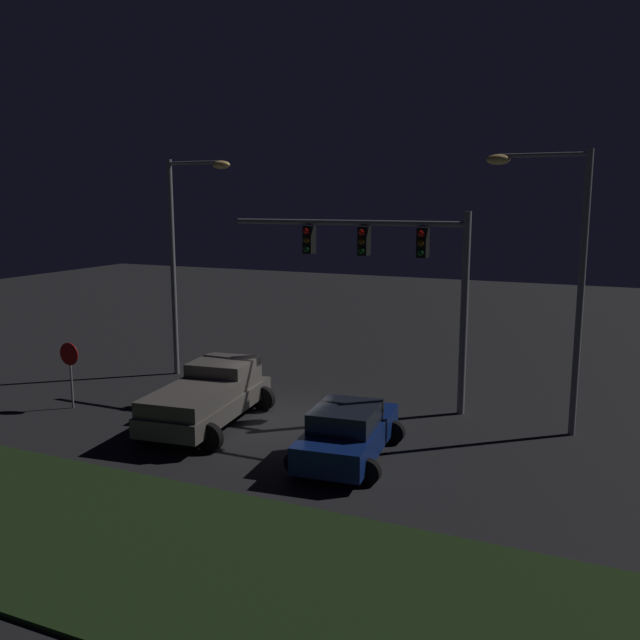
{
  "coord_description": "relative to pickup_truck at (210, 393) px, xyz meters",
  "views": [
    {
      "loc": [
        9.49,
        -18.48,
        6.87
      ],
      "look_at": [
        0.52,
        1.7,
        2.94
      ],
      "focal_mm": 38.22,
      "sensor_mm": 36.0,
      "label": 1
    }
  ],
  "objects": [
    {
      "name": "ground_plane",
      "position": [
        1.81,
        1.4,
        -1.0
      ],
      "size": [
        80.0,
        80.0,
        0.0
      ],
      "primitive_type": "plane",
      "color": "black"
    },
    {
      "name": "grass_median",
      "position": [
        1.81,
        -7.02,
        -0.95
      ],
      "size": [
        26.43,
        5.64,
        0.1
      ],
      "primitive_type": "cube",
      "color": "black",
      "rests_on": "ground_plane"
    },
    {
      "name": "pickup_truck",
      "position": [
        0.0,
        0.0,
        0.0
      ],
      "size": [
        3.28,
        5.59,
        1.8
      ],
      "rotation": [
        0.0,
        0.0,
        1.68
      ],
      "color": "#514C47",
      "rests_on": "ground_plane"
    },
    {
      "name": "car_sedan",
      "position": [
        4.94,
        -0.95,
        -0.26
      ],
      "size": [
        2.78,
        4.56,
        1.51
      ],
      "rotation": [
        0.0,
        0.0,
        1.67
      ],
      "color": "navy",
      "rests_on": "ground_plane"
    },
    {
      "name": "traffic_signal_gantry",
      "position": [
        4.4,
        4.17,
        3.9
      ],
      "size": [
        8.32,
        0.56,
        6.5
      ],
      "color": "slate",
      "rests_on": "ground_plane"
    },
    {
      "name": "street_lamp_left",
      "position": [
        -4.11,
        4.72,
        4.26
      ],
      "size": [
        2.76,
        0.44,
        8.36
      ],
      "color": "slate",
      "rests_on": "ground_plane"
    },
    {
      "name": "street_lamp_right",
      "position": [
        9.7,
        3.52,
        4.22
      ],
      "size": [
        2.93,
        0.44,
        8.25
      ],
      "color": "slate",
      "rests_on": "ground_plane"
    },
    {
      "name": "stop_sign",
      "position": [
        -5.11,
        -0.49,
        0.56
      ],
      "size": [
        0.76,
        0.08,
        2.23
      ],
      "color": "slate",
      "rests_on": "ground_plane"
    }
  ]
}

